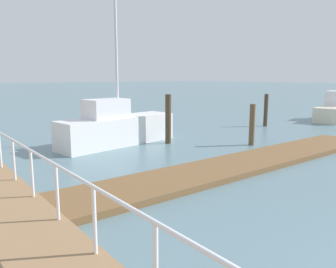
# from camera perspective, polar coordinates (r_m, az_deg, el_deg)

# --- Properties ---
(ground_plane) EXTENTS (300.00, 300.00, 0.00)m
(ground_plane) POSITION_cam_1_polar(r_m,az_deg,el_deg) (20.80, -23.07, 0.56)
(ground_plane) COLOR slate
(floating_dock) EXTENTS (14.51, 2.00, 0.18)m
(floating_dock) POSITION_cam_1_polar(r_m,az_deg,el_deg) (11.87, 12.68, -4.86)
(floating_dock) COLOR brown
(floating_dock) RESTS_ON ground_plane
(boardwalk_railing) EXTENTS (0.06, 26.35, 1.08)m
(boardwalk_railing) POSITION_cam_1_polar(r_m,az_deg,el_deg) (10.15, -25.77, -1.47)
(boardwalk_railing) COLOR white
(boardwalk_railing) RESTS_ON boardwalk
(dock_piling_1) EXTENTS (0.24, 0.24, 1.97)m
(dock_piling_1) POSITION_cam_1_polar(r_m,az_deg,el_deg) (21.52, 16.21, 3.89)
(dock_piling_1) COLOR #473826
(dock_piling_1) RESTS_ON ground_plane
(dock_piling_2) EXTENTS (0.27, 0.27, 2.24)m
(dock_piling_2) POSITION_cam_1_polar(r_m,az_deg,el_deg) (15.28, 0.03, 2.54)
(dock_piling_2) COLOR #473826
(dock_piling_2) RESTS_ON ground_plane
(dock_piling_3) EXTENTS (0.24, 0.24, 1.83)m
(dock_piling_3) POSITION_cam_1_polar(r_m,az_deg,el_deg) (15.36, 14.02, 1.52)
(dock_piling_3) COLOR brown
(dock_piling_3) RESTS_ON ground_plane
(moored_boat_0) EXTENTS (5.79, 2.29, 7.05)m
(moored_boat_0) POSITION_cam_1_polar(r_m,az_deg,el_deg) (15.19, -8.69, 1.16)
(moored_boat_0) COLOR white
(moored_boat_0) RESTS_ON ground_plane
(moored_boat_1) EXTENTS (5.15, 2.70, 2.02)m
(moored_boat_1) POSITION_cam_1_polar(r_m,az_deg,el_deg) (26.23, 26.29, 3.65)
(moored_boat_1) COLOR beige
(moored_boat_1) RESTS_ON ground_plane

